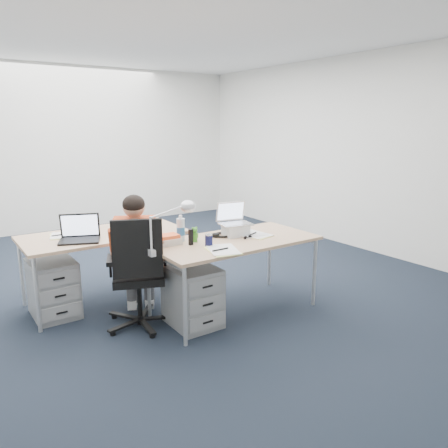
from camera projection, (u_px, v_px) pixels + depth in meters
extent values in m
plane|color=black|center=(174.00, 283.00, 5.11)|extent=(7.00, 7.00, 0.00)
cube|color=silver|center=(77.00, 148.00, 7.61)|extent=(6.00, 0.02, 2.80)
cube|color=silver|center=(352.00, 153.00, 6.45)|extent=(0.02, 7.00, 2.80)
cube|color=white|center=(167.00, 26.00, 4.48)|extent=(6.00, 7.00, 0.01)
cube|color=tan|center=(234.00, 241.00, 4.20)|extent=(1.60, 0.80, 0.03)
cylinder|color=#B7BABC|center=(185.00, 306.00, 3.58)|extent=(0.04, 0.04, 0.70)
cylinder|color=#B7BABC|center=(314.00, 272.00, 4.41)|extent=(0.04, 0.04, 0.70)
cylinder|color=#B7BABC|center=(149.00, 282.00, 4.15)|extent=(0.04, 0.04, 0.70)
cylinder|color=#B7BABC|center=(269.00, 256.00, 4.97)|extent=(0.04, 0.04, 0.70)
cube|color=tan|center=(104.00, 235.00, 4.44)|extent=(1.60, 0.80, 0.03)
cylinder|color=#B7BABC|center=(37.00, 295.00, 3.82)|extent=(0.04, 0.04, 0.70)
cylinder|color=#B7BABC|center=(186.00, 265.00, 4.65)|extent=(0.04, 0.04, 0.70)
cylinder|color=#B7BABC|center=(22.00, 273.00, 4.39)|extent=(0.04, 0.04, 0.70)
cylinder|color=#B7BABC|center=(157.00, 250.00, 5.21)|extent=(0.04, 0.04, 0.70)
cylinder|color=black|center=(140.00, 298.00, 4.00)|extent=(0.04, 0.04, 0.40)
cube|color=black|center=(139.00, 276.00, 3.95)|extent=(0.58, 0.58, 0.07)
cube|color=black|center=(137.00, 249.00, 3.67)|extent=(0.41, 0.21, 0.51)
cube|color=#AB3A18|center=(136.00, 245.00, 3.89)|extent=(0.41, 0.34, 0.50)
sphere|color=tan|center=(134.00, 207.00, 3.82)|extent=(0.19, 0.19, 0.19)
cube|color=gray|center=(192.00, 296.00, 4.00)|extent=(0.40, 0.50, 0.55)
cube|color=gray|center=(53.00, 288.00, 4.19)|extent=(0.40, 0.50, 0.55)
cube|color=white|center=(256.00, 236.00, 4.31)|extent=(0.29, 0.16, 0.01)
ellipsoid|color=white|center=(240.00, 235.00, 4.29)|extent=(0.07, 0.10, 0.04)
cylinder|color=#13143B|center=(209.00, 240.00, 3.95)|extent=(0.08, 0.08, 0.11)
cylinder|color=silver|center=(181.00, 228.00, 4.11)|extent=(0.09, 0.09, 0.25)
cube|color=silver|center=(168.00, 240.00, 4.01)|extent=(0.23, 0.18, 0.09)
cube|color=black|center=(191.00, 237.00, 3.99)|extent=(0.04, 0.03, 0.15)
cube|color=#FCFF93|center=(223.00, 250.00, 3.81)|extent=(0.33, 0.40, 0.01)
cube|color=#FCFF93|center=(254.00, 235.00, 4.35)|extent=(0.27, 0.36, 0.01)
cylinder|color=white|center=(153.00, 220.00, 4.83)|extent=(0.07, 0.07, 0.09)
cube|color=white|center=(60.00, 236.00, 4.32)|extent=(0.26, 0.32, 0.01)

